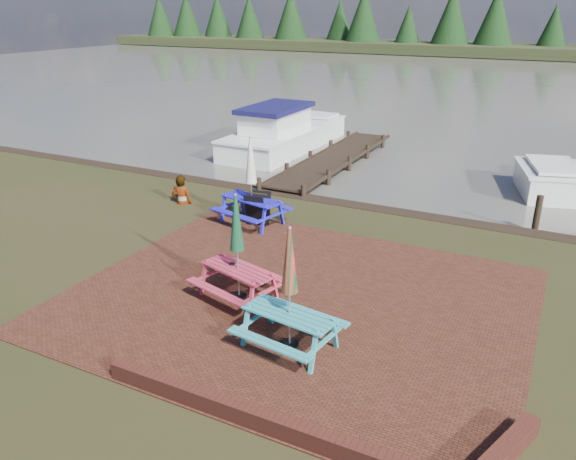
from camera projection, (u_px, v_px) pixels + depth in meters
The scene contains 12 objects.
ground at pixel (274, 323), 10.62m from camera, with size 120.00×120.00×0.00m, color black.
paving at pixel (297, 299), 11.45m from camera, with size 9.00×7.50×0.02m, color #3D1D13.
brick_wall at pixel (329, 433), 7.67m from camera, with size 6.21×1.79×0.30m.
water at pixel (511, 86), 41.25m from camera, with size 120.00×60.00×0.02m, color #4A473F.
far_treeline at pixel (546, 26), 64.02m from camera, with size 120.00×10.00×8.10m.
picnic_table_teal at pixel (290, 308), 9.56m from camera, with size 1.81×1.66×2.26m.
picnic_table_red at pixel (238, 264), 11.21m from camera, with size 1.93×1.80×2.24m.
picnic_table_blue at pixel (252, 194), 15.11m from camera, with size 2.03×1.89×2.39m.
chalkboard at pixel (258, 209), 15.15m from camera, with size 0.58×0.59×0.91m.
jetty at pixel (332, 159), 21.38m from camera, with size 1.76×9.08×1.00m.
boat_jetty at pixel (284, 134), 23.89m from camera, with size 2.62×7.43×2.15m.
person at pixel (180, 176), 16.63m from camera, with size 0.64×0.42×1.75m, color gray.
Camera 1 is at (4.39, -8.08, 5.60)m, focal length 35.00 mm.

